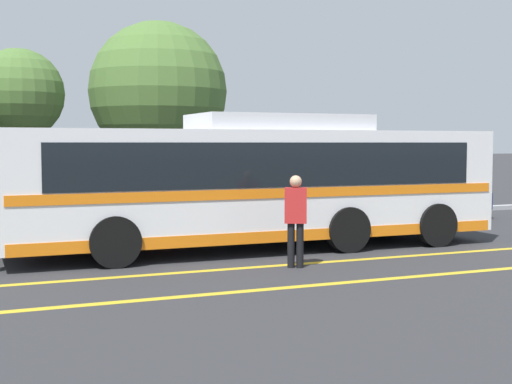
% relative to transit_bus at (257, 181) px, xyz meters
% --- Properties ---
extents(ground_plane, '(220.00, 220.00, 0.00)m').
position_rel_transit_bus_xyz_m(ground_plane, '(-1.33, 0.38, -1.53)').
color(ground_plane, '#2D2D30').
extents(lane_strip_0, '(31.04, 0.20, 0.01)m').
position_rel_transit_bus_xyz_m(lane_strip_0, '(-0.02, -2.20, -1.53)').
color(lane_strip_0, gold).
rests_on(lane_strip_0, ground_plane).
extents(lane_strip_1, '(31.04, 0.20, 0.01)m').
position_rel_transit_bus_xyz_m(lane_strip_1, '(-0.02, -4.18, -1.53)').
color(lane_strip_1, gold).
rests_on(lane_strip_1, ground_plane).
extents(curb_strip, '(39.04, 0.36, 0.15)m').
position_rel_transit_bus_xyz_m(curb_strip, '(-0.02, 5.37, -1.46)').
color(curb_strip, '#99999E').
rests_on(curb_strip, ground_plane).
extents(transit_bus, '(11.38, 2.82, 3.02)m').
position_rel_transit_bus_xyz_m(transit_bus, '(0.00, 0.00, 0.00)').
color(transit_bus, white).
rests_on(transit_bus, ground_plane).
extents(parked_car_1, '(4.56, 1.93, 1.42)m').
position_rel_transit_bus_xyz_m(parked_car_1, '(-2.97, 3.72, -0.82)').
color(parked_car_1, maroon).
rests_on(parked_car_1, ground_plane).
extents(parked_car_2, '(4.35, 2.11, 1.63)m').
position_rel_transit_bus_xyz_m(parked_car_2, '(2.22, 3.56, -0.73)').
color(parked_car_2, navy).
rests_on(parked_car_2, ground_plane).
extents(parked_car_3, '(4.05, 2.09, 1.39)m').
position_rel_transit_bus_xyz_m(parked_car_3, '(7.29, 3.90, -0.84)').
color(parked_car_3, navy).
rests_on(parked_car_3, ground_plane).
extents(pedestrian_0, '(0.47, 0.38, 1.77)m').
position_rel_transit_bus_xyz_m(pedestrian_0, '(-0.25, -2.53, -0.52)').
color(pedestrian_0, black).
rests_on(pedestrian_0, ground_plane).
extents(tree_0, '(2.90, 2.90, 5.40)m').
position_rel_transit_bus_xyz_m(tree_0, '(-4.33, 9.40, 2.40)').
color(tree_0, '#513823').
rests_on(tree_0, ground_plane).
extents(tree_1, '(4.85, 4.85, 6.63)m').
position_rel_transit_bus_xyz_m(tree_1, '(0.38, 9.88, 2.67)').
color(tree_1, '#513823').
rests_on(tree_1, ground_plane).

